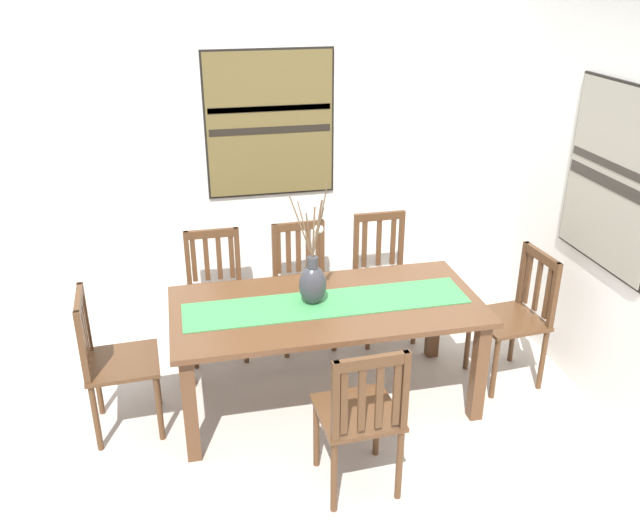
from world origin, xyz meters
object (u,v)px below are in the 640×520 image
object	(u,v)px
dining_table	(327,318)
chair_3	(361,415)
chair_2	(216,290)
chair_4	(111,359)
chair_5	(383,274)
painting_on_back_wall	(270,124)
chair_1	(516,315)
chair_0	(303,280)
centerpiece_vase	(313,281)
painting_on_side_wall	(613,178)

from	to	relation	value
dining_table	chair_3	bearing A→B (deg)	-90.35
chair_2	dining_table	bearing A→B (deg)	-51.82
dining_table	chair_3	world-z (taller)	chair_3
dining_table	chair_4	distance (m)	1.32
chair_4	chair_5	bearing A→B (deg)	22.17
chair_4	painting_on_back_wall	size ratio (longest dim) A/B	0.87
chair_1	painting_on_back_wall	size ratio (longest dim) A/B	0.87
dining_table	chair_0	distance (m)	0.83
painting_on_back_wall	chair_5	bearing A→B (deg)	-30.39
dining_table	centerpiece_vase	distance (m)	0.27
chair_4	painting_on_side_wall	size ratio (longest dim) A/B	0.83
centerpiece_vase	chair_4	size ratio (longest dim) A/B	0.85
centerpiece_vase	chair_2	size ratio (longest dim) A/B	0.88
dining_table	chair_4	size ratio (longest dim) A/B	2.06
chair_5	dining_table	bearing A→B (deg)	-128.11
dining_table	painting_on_side_wall	bearing A→B (deg)	-6.41
chair_1	chair_4	size ratio (longest dim) A/B	1.00
centerpiece_vase	chair_5	bearing A→B (deg)	47.45
chair_3	painting_on_side_wall	xyz separation A→B (m)	(1.71, 0.63, 0.98)
centerpiece_vase	chair_2	bearing A→B (deg)	125.26
dining_table	chair_0	bearing A→B (deg)	89.61
chair_5	painting_on_back_wall	world-z (taller)	painting_on_back_wall
centerpiece_vase	chair_0	world-z (taller)	centerpiece_vase
chair_0	chair_1	world-z (taller)	chair_1
centerpiece_vase	chair_2	world-z (taller)	centerpiece_vase
chair_4	chair_5	size ratio (longest dim) A/B	0.99
chair_3	painting_on_back_wall	world-z (taller)	painting_on_back_wall
chair_1	chair_2	size ratio (longest dim) A/B	1.03
painting_on_back_wall	painting_on_side_wall	distance (m)	2.34
centerpiece_vase	painting_on_side_wall	xyz separation A→B (m)	(1.79, -0.22, 0.60)
chair_1	chair_3	size ratio (longest dim) A/B	1.00
dining_table	painting_on_back_wall	bearing A→B (deg)	96.61
chair_4	dining_table	bearing A→B (deg)	-0.20
chair_2	chair_3	bearing A→B (deg)	-68.80
centerpiece_vase	chair_0	distance (m)	0.89
dining_table	chair_0	xyz separation A→B (m)	(0.01, 0.82, -0.13)
chair_2	chair_5	bearing A→B (deg)	-0.83
centerpiece_vase	painting_on_back_wall	distance (m)	1.40
painting_on_back_wall	chair_0	bearing A→B (deg)	-70.40
centerpiece_vase	chair_3	xyz separation A→B (m)	(0.08, -0.84, -0.38)
dining_table	chair_4	xyz separation A→B (m)	(-1.31, 0.00, -0.12)
chair_1	painting_on_side_wall	distance (m)	1.08
chair_1	chair_4	bearing A→B (deg)	179.74
chair_5	painting_on_back_wall	bearing A→B (deg)	149.61
centerpiece_vase	dining_table	bearing A→B (deg)	-17.12
painting_on_side_wall	dining_table	bearing A→B (deg)	173.59
chair_5	painting_on_back_wall	size ratio (longest dim) A/B	0.88
chair_5	painting_on_side_wall	distance (m)	1.76
chair_1	painting_on_back_wall	bearing A→B (deg)	139.15
chair_3	chair_5	size ratio (longest dim) A/B	0.99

